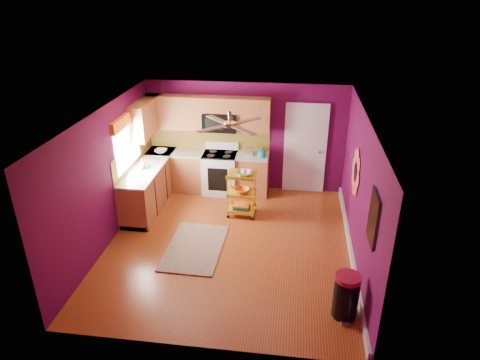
# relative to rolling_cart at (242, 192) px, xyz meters

# --- Properties ---
(ground) EXTENTS (5.00, 5.00, 0.00)m
(ground) POSITION_rel_rolling_cart_xyz_m (-0.09, -1.14, -0.53)
(ground) COLOR maroon
(ground) RESTS_ON ground
(room_envelope) EXTENTS (4.54, 5.04, 2.52)m
(room_envelope) POSITION_rel_rolling_cart_xyz_m (-0.06, -1.14, 1.10)
(room_envelope) COLOR #57093D
(room_envelope) RESTS_ON ground
(lower_cabinets) EXTENTS (2.81, 2.31, 0.94)m
(lower_cabinets) POSITION_rel_rolling_cart_xyz_m (-1.43, 0.68, -0.10)
(lower_cabinets) COLOR brown
(lower_cabinets) RESTS_ON ground
(electric_range) EXTENTS (0.76, 0.66, 1.13)m
(electric_range) POSITION_rel_rolling_cart_xyz_m (-0.64, 1.04, -0.05)
(electric_range) COLOR white
(electric_range) RESTS_ON ground
(upper_cabinetry) EXTENTS (2.80, 2.30, 1.26)m
(upper_cabinetry) POSITION_rel_rolling_cart_xyz_m (-1.33, 1.04, 1.27)
(upper_cabinetry) COLOR brown
(upper_cabinetry) RESTS_ON ground
(left_window) EXTENTS (0.08, 1.35, 1.08)m
(left_window) POSITION_rel_rolling_cart_xyz_m (-2.31, -0.09, 1.20)
(left_window) COLOR white
(left_window) RESTS_ON ground
(panel_door) EXTENTS (0.95, 0.11, 2.15)m
(panel_door) POSITION_rel_rolling_cart_xyz_m (1.26, 1.33, 0.49)
(panel_door) COLOR white
(panel_door) RESTS_ON ground
(right_wall_art) EXTENTS (0.04, 2.74, 1.04)m
(right_wall_art) POSITION_rel_rolling_cart_xyz_m (2.14, -1.48, 0.91)
(right_wall_art) COLOR black
(right_wall_art) RESTS_ON ground
(ceiling_fan) EXTENTS (1.01, 1.01, 0.26)m
(ceiling_fan) POSITION_rel_rolling_cart_xyz_m (-0.09, -0.94, 1.76)
(ceiling_fan) COLOR #BF8C3F
(ceiling_fan) RESTS_ON ground
(shag_rug) EXTENTS (1.03, 1.65, 0.02)m
(shag_rug) POSITION_rel_rolling_cart_xyz_m (-0.71, -1.33, -0.52)
(shag_rug) COLOR #321A10
(shag_rug) RESTS_ON ground
(rolling_cart) EXTENTS (0.59, 0.44, 1.04)m
(rolling_cart) POSITION_rel_rolling_cart_xyz_m (0.00, 0.00, 0.00)
(rolling_cart) COLOR gold
(rolling_cart) RESTS_ON ground
(trash_can) EXTENTS (0.48, 0.48, 0.71)m
(trash_can) POSITION_rel_rolling_cart_xyz_m (1.88, -2.75, -0.18)
(trash_can) COLOR black
(trash_can) RESTS_ON ground
(teal_kettle) EXTENTS (0.18, 0.18, 0.21)m
(teal_kettle) POSITION_rel_rolling_cart_xyz_m (0.31, 0.99, 0.49)
(teal_kettle) COLOR teal
(teal_kettle) RESTS_ON lower_cabinets
(toaster) EXTENTS (0.22, 0.15, 0.18)m
(toaster) POSITION_rel_rolling_cart_xyz_m (-0.00, 1.05, 0.50)
(toaster) COLOR beige
(toaster) RESTS_ON lower_cabinets
(soap_bottle_a) EXTENTS (0.09, 0.09, 0.20)m
(soap_bottle_a) POSITION_rel_rolling_cart_xyz_m (-2.08, 0.02, 0.51)
(soap_bottle_a) COLOR #EA3F72
(soap_bottle_a) RESTS_ON lower_cabinets
(soap_bottle_b) EXTENTS (0.12, 0.12, 0.16)m
(soap_bottle_b) POSITION_rel_rolling_cart_xyz_m (-2.02, 0.08, 0.48)
(soap_bottle_b) COLOR white
(soap_bottle_b) RESTS_ON lower_cabinets
(counter_dish) EXTENTS (0.27, 0.27, 0.07)m
(counter_dish) POSITION_rel_rolling_cart_xyz_m (-1.98, 0.95, 0.44)
(counter_dish) COLOR white
(counter_dish) RESTS_ON lower_cabinets
(counter_cup) EXTENTS (0.12, 0.12, 0.09)m
(counter_cup) POSITION_rel_rolling_cart_xyz_m (-2.08, -0.04, 0.45)
(counter_cup) COLOR white
(counter_cup) RESTS_ON lower_cabinets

